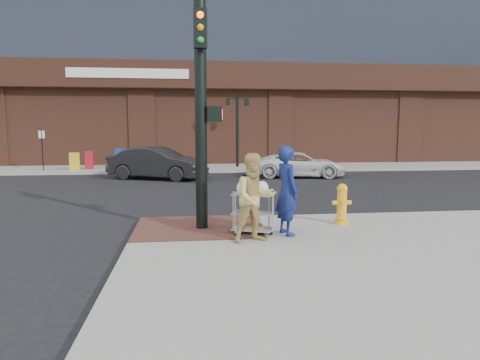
{
  "coord_description": "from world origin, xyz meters",
  "views": [
    {
      "loc": [
        -0.75,
        -8.69,
        2.41
      ],
      "look_at": [
        0.35,
        0.66,
        1.25
      ],
      "focal_mm": 32.0,
      "sensor_mm": 36.0,
      "label": 1
    }
  ],
  "objects": [
    {
      "name": "ground",
      "position": [
        0.0,
        0.0,
        0.0
      ],
      "size": [
        220.0,
        220.0,
        0.0
      ],
      "primitive_type": "plane",
      "color": "black",
      "rests_on": "ground"
    },
    {
      "name": "sidewalk_far",
      "position": [
        12.5,
        32.0,
        0.07
      ],
      "size": [
        65.0,
        36.0,
        0.15
      ],
      "primitive_type": "cube",
      "color": "gray",
      "rests_on": "ground"
    },
    {
      "name": "brick_curb_ramp",
      "position": [
        -0.6,
        0.9,
        0.16
      ],
      "size": [
        2.8,
        2.4,
        0.01
      ],
      "primitive_type": "cube",
      "color": "brown",
      "rests_on": "sidewalk_near"
    },
    {
      "name": "lamp_post",
      "position": [
        2.0,
        16.0,
        2.62
      ],
      "size": [
        1.32,
        0.22,
        4.0
      ],
      "color": "black",
      "rests_on": "sidewalk_far"
    },
    {
      "name": "parking_sign",
      "position": [
        -8.5,
        15.0,
        1.25
      ],
      "size": [
        0.05,
        0.05,
        2.2
      ],
      "primitive_type": "cylinder",
      "color": "black",
      "rests_on": "sidewalk_far"
    },
    {
      "name": "traffic_signal_pole",
      "position": [
        -0.48,
        0.77,
        2.83
      ],
      "size": [
        0.61,
        0.51,
        5.0
      ],
      "color": "black",
      "rests_on": "sidewalk_near"
    },
    {
      "name": "woman_blue",
      "position": [
        1.27,
        0.02,
        1.09
      ],
      "size": [
        0.62,
        0.78,
        1.89
      ],
      "primitive_type": "imported",
      "rotation": [
        0.0,
        0.0,
        1.84
      ],
      "color": "navy",
      "rests_on": "sidewalk_near"
    },
    {
      "name": "pedestrian_tan",
      "position": [
        0.51,
        -0.47,
        1.03
      ],
      "size": [
        1.0,
        0.86,
        1.76
      ],
      "primitive_type": "imported",
      "rotation": [
        0.0,
        0.0,
        0.25
      ],
      "color": "tan",
      "rests_on": "sidewalk_near"
    },
    {
      "name": "sedan_dark",
      "position": [
        -2.26,
        11.55,
        0.76
      ],
      "size": [
        4.84,
        3.32,
        1.51
      ],
      "primitive_type": "imported",
      "rotation": [
        0.0,
        0.0,
        1.15
      ],
      "color": "black",
      "rests_on": "ground"
    },
    {
      "name": "minivan_white",
      "position": [
        4.61,
        11.62,
        0.61
      ],
      "size": [
        4.65,
        2.71,
        1.22
      ],
      "primitive_type": "imported",
      "rotation": [
        0.0,
        0.0,
        1.4
      ],
      "color": "silver",
      "rests_on": "ground"
    },
    {
      "name": "utility_cart",
      "position": [
        0.56,
        0.17,
        0.68
      ],
      "size": [
        0.96,
        0.75,
        1.17
      ],
      "color": "#99999E",
      "rests_on": "sidewalk_near"
    },
    {
      "name": "fire_hydrant",
      "position": [
        2.77,
        0.84,
        0.64
      ],
      "size": [
        0.45,
        0.32,
        0.96
      ],
      "color": "#FFB215",
      "rests_on": "sidewalk_near"
    },
    {
      "name": "newsbox_red",
      "position": [
        -6.22,
        15.45,
        0.65
      ],
      "size": [
        0.45,
        0.41,
        0.99
      ],
      "primitive_type": "cube",
      "rotation": [
        0.0,
        0.0,
        0.09
      ],
      "color": "maroon",
      "rests_on": "sidewalk_far"
    },
    {
      "name": "newsbox_yellow",
      "position": [
        -6.86,
        14.88,
        0.62
      ],
      "size": [
        0.48,
        0.46,
        0.94
      ],
      "primitive_type": "cube",
      "rotation": [
        0.0,
        0.0,
        -0.31
      ],
      "color": "yellow",
      "rests_on": "sidewalk_far"
    },
    {
      "name": "newsbox_blue",
      "position": [
        -4.57,
        15.55,
        0.7
      ],
      "size": [
        0.57,
        0.55,
        1.1
      ],
      "primitive_type": "cube",
      "rotation": [
        0.0,
        0.0,
        -0.33
      ],
      "color": "navy",
      "rests_on": "sidewalk_far"
    }
  ]
}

